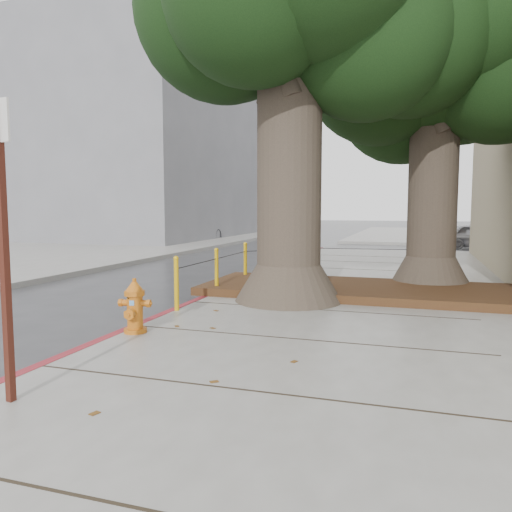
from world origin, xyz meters
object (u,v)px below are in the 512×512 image
at_px(signpost, 3,234).
at_px(car_silver, 478,236).
at_px(car_dark, 197,231).
at_px(fire_hydrant, 135,306).

distance_m(signpost, car_silver, 22.59).
relative_size(signpost, car_dark, 0.66).
distance_m(fire_hydrant, signpost, 2.81).
height_order(car_silver, car_dark, car_dark).
bearing_deg(signpost, fire_hydrant, 102.76).
relative_size(signpost, car_silver, 0.78).
bearing_deg(car_dark, car_silver, 0.64).
xyz_separation_m(fire_hydrant, signpost, (0.27, -2.55, 1.15)).
xyz_separation_m(car_silver, car_dark, (-14.56, 0.57, 0.00)).
relative_size(fire_hydrant, signpost, 0.29).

